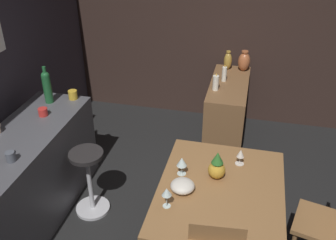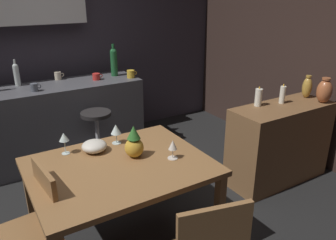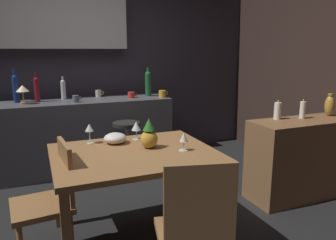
{
  "view_description": "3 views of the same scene",
  "coord_description": "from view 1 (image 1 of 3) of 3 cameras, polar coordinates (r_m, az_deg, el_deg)",
  "views": [
    {
      "loc": [
        -2.3,
        -0.35,
        2.71
      ],
      "look_at": [
        0.83,
        0.39,
        0.82
      ],
      "focal_mm": 40.8,
      "sensor_mm": 36.0,
      "label": 1
    },
    {
      "loc": [
        -0.77,
        -2.17,
        1.89
      ],
      "look_at": [
        0.69,
        0.21,
        0.8
      ],
      "focal_mm": 35.65,
      "sensor_mm": 36.0,
      "label": 2
    },
    {
      "loc": [
        -0.65,
        -2.54,
        1.51
      ],
      "look_at": [
        0.54,
        0.34,
        0.84
      ],
      "focal_mm": 34.64,
      "sensor_mm": 36.0,
      "label": 3
    }
  ],
  "objects": [
    {
      "name": "wine_glass_center",
      "position": [
        3.1,
        2.08,
        -6.32
      ],
      "size": [
        0.08,
        0.08,
        0.16
      ],
      "color": "silver",
      "rests_on": "dining_table"
    },
    {
      "name": "wine_bottle_green",
      "position": [
        4.0,
        -17.64,
        4.91
      ],
      "size": [
        0.08,
        0.08,
        0.39
      ],
      "color": "#1E592D",
      "rests_on": "kitchen_counter"
    },
    {
      "name": "pineapple_centerpiece",
      "position": [
        3.1,
        7.31,
        -6.97
      ],
      "size": [
        0.14,
        0.14,
        0.25
      ],
      "color": "gold",
      "rests_on": "dining_table"
    },
    {
      "name": "vase_copper",
      "position": [
        4.89,
        11.3,
        8.59
      ],
      "size": [
        0.15,
        0.15,
        0.26
      ],
      "color": "#B26038",
      "rests_on": "sideboard_cabinet"
    },
    {
      "name": "cup_slate",
      "position": [
        3.27,
        -22.46,
        -5.06
      ],
      "size": [
        0.11,
        0.07,
        0.08
      ],
      "color": "#515660",
      "rests_on": "kitchen_counter"
    },
    {
      "name": "wine_glass_right",
      "position": [
        2.8,
        -0.2,
        -10.78
      ],
      "size": [
        0.07,
        0.07,
        0.17
      ],
      "color": "silver",
      "rests_on": "dining_table"
    },
    {
      "name": "sideboard_cabinet",
      "position": [
        4.74,
        8.76,
        0.98
      ],
      "size": [
        1.1,
        0.44,
        0.82
      ],
      "primitive_type": "cube",
      "color": "brown",
      "rests_on": "ground_plane"
    },
    {
      "name": "dining_table",
      "position": [
        3.11,
        7.76,
        -11.4
      ],
      "size": [
        1.23,
        0.97,
        0.74
      ],
      "color": "olive",
      "rests_on": "ground_plane"
    },
    {
      "name": "bar_stool",
      "position": [
        3.77,
        -11.67,
        -8.83
      ],
      "size": [
        0.34,
        0.34,
        0.69
      ],
      "color": "#262323",
      "rests_on": "ground_plane"
    },
    {
      "name": "wine_glass_left",
      "position": [
        3.28,
        10.78,
        -5.02
      ],
      "size": [
        0.08,
        0.08,
        0.15
      ],
      "color": "silver",
      "rests_on": "dining_table"
    },
    {
      "name": "fruit_bowl",
      "position": [
        2.99,
        2.18,
        -9.81
      ],
      "size": [
        0.19,
        0.19,
        0.09
      ],
      "primitive_type": "ellipsoid",
      "color": "beige",
      "rests_on": "dining_table"
    },
    {
      "name": "cup_mustard",
      "position": [
        4.06,
        -14.02,
        3.7
      ],
      "size": [
        0.13,
        0.09,
        0.09
      ],
      "color": "gold",
      "rests_on": "kitchen_counter"
    },
    {
      "name": "wall_side_right",
      "position": [
        5.09,
        5.64,
        14.17
      ],
      "size": [
        0.1,
        4.4,
        2.6
      ],
      "primitive_type": "cube",
      "color": "#33231E",
      "rests_on": "ground_plane"
    },
    {
      "name": "pillar_candle_tall",
      "position": [
        4.57,
        8.41,
        6.81
      ],
      "size": [
        0.06,
        0.06,
        0.2
      ],
      "color": "white",
      "rests_on": "sideboard_cabinet"
    },
    {
      "name": "pillar_candle_short",
      "position": [
        4.33,
        7.14,
        5.52
      ],
      "size": [
        0.07,
        0.07,
        0.2
      ],
      "color": "white",
      "rests_on": "sideboard_cabinet"
    },
    {
      "name": "chair_by_doorway",
      "position": [
        3.34,
        23.29,
        -13.69
      ],
      "size": [
        0.48,
        0.48,
        0.96
      ],
      "color": "olive",
      "rests_on": "ground_plane"
    },
    {
      "name": "cup_red",
      "position": [
        3.83,
        -18.16,
        1.16
      ],
      "size": [
        0.12,
        0.09,
        0.08
      ],
      "color": "red",
      "rests_on": "kitchen_counter"
    },
    {
      "name": "kitchen_counter",
      "position": [
        3.71,
        -21.59,
        -9.77
      ],
      "size": [
        2.1,
        0.6,
        0.9
      ],
      "primitive_type": "cube",
      "color": "#4C4C51",
      "rests_on": "ground_plane"
    },
    {
      "name": "vase_brass",
      "position": [
        4.9,
        8.93,
        8.75
      ],
      "size": [
        0.1,
        0.1,
        0.24
      ],
      "color": "#B78C38",
      "rests_on": "sideboard_cabinet"
    }
  ]
}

